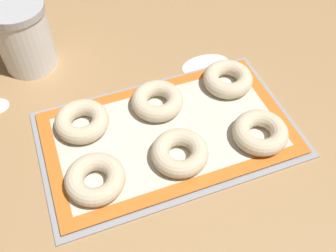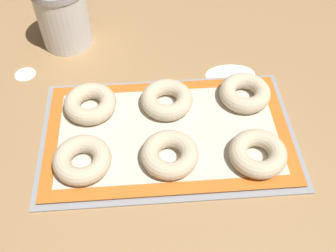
{
  "view_description": "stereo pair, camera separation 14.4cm",
  "coord_description": "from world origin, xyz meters",
  "px_view_note": "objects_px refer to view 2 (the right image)",
  "views": [
    {
      "loc": [
        -0.17,
        -0.47,
        0.65
      ],
      "look_at": [
        0.01,
        0.0,
        0.03
      ],
      "focal_mm": 42.0,
      "sensor_mm": 36.0,
      "label": 1
    },
    {
      "loc": [
        -0.03,
        -0.5,
        0.65
      ],
      "look_at": [
        0.01,
        0.0,
        0.03
      ],
      "focal_mm": 42.0,
      "sensor_mm": 36.0,
      "label": 2
    }
  ],
  "objects_px": {
    "bagel_front_right": "(258,153)",
    "baking_tray": "(168,134)",
    "flour_canister": "(63,14)",
    "bagel_back_center": "(167,99)",
    "bagel_front_center": "(170,154)",
    "bagel_back_left": "(90,104)",
    "bagel_front_left": "(82,160)",
    "bagel_back_right": "(245,93)"
  },
  "relations": [
    {
      "from": "baking_tray",
      "to": "bagel_back_center",
      "type": "xyz_separation_m",
      "value": [
        0.0,
        0.07,
        0.02
      ]
    },
    {
      "from": "bagel_front_left",
      "to": "bagel_back_center",
      "type": "distance_m",
      "value": 0.22
    },
    {
      "from": "bagel_back_left",
      "to": "baking_tray",
      "type": "bearing_deg",
      "value": -24.65
    },
    {
      "from": "bagel_back_left",
      "to": "bagel_back_right",
      "type": "xyz_separation_m",
      "value": [
        0.34,
        0.01,
        0.0
      ]
    },
    {
      "from": "bagel_front_center",
      "to": "bagel_front_right",
      "type": "distance_m",
      "value": 0.17
    },
    {
      "from": "baking_tray",
      "to": "flour_canister",
      "type": "bearing_deg",
      "value": 125.55
    },
    {
      "from": "baking_tray",
      "to": "bagel_back_left",
      "type": "distance_m",
      "value": 0.18
    },
    {
      "from": "bagel_back_center",
      "to": "bagel_back_left",
      "type": "bearing_deg",
      "value": 179.89
    },
    {
      "from": "bagel_front_center",
      "to": "flour_canister",
      "type": "relative_size",
      "value": 0.7
    },
    {
      "from": "bagel_front_left",
      "to": "bagel_front_right",
      "type": "height_order",
      "value": "same"
    },
    {
      "from": "baking_tray",
      "to": "bagel_back_center",
      "type": "distance_m",
      "value": 0.08
    },
    {
      "from": "bagel_back_left",
      "to": "flour_canister",
      "type": "bearing_deg",
      "value": 105.75
    },
    {
      "from": "bagel_front_center",
      "to": "bagel_back_left",
      "type": "relative_size",
      "value": 1.0
    },
    {
      "from": "bagel_back_center",
      "to": "bagel_back_right",
      "type": "distance_m",
      "value": 0.17
    },
    {
      "from": "bagel_front_right",
      "to": "flour_canister",
      "type": "xyz_separation_m",
      "value": [
        -0.4,
        0.41,
        0.05
      ]
    },
    {
      "from": "flour_canister",
      "to": "bagel_front_left",
      "type": "bearing_deg",
      "value": -80.94
    },
    {
      "from": "baking_tray",
      "to": "bagel_back_right",
      "type": "relative_size",
      "value": 4.68
    },
    {
      "from": "bagel_front_center",
      "to": "flour_canister",
      "type": "xyz_separation_m",
      "value": [
        -0.23,
        0.4,
        0.05
      ]
    },
    {
      "from": "bagel_front_left",
      "to": "bagel_back_left",
      "type": "height_order",
      "value": "same"
    },
    {
      "from": "flour_canister",
      "to": "bagel_back_center",
      "type": "bearing_deg",
      "value": -46.9
    },
    {
      "from": "bagel_front_right",
      "to": "flour_canister",
      "type": "distance_m",
      "value": 0.57
    },
    {
      "from": "bagel_back_center",
      "to": "bagel_front_left",
      "type": "bearing_deg",
      "value": -140.02
    },
    {
      "from": "baking_tray",
      "to": "bagel_front_left",
      "type": "xyz_separation_m",
      "value": [
        -0.17,
        -0.07,
        0.02
      ]
    },
    {
      "from": "bagel_front_right",
      "to": "flour_canister",
      "type": "bearing_deg",
      "value": 134.59
    },
    {
      "from": "baking_tray",
      "to": "bagel_back_right",
      "type": "xyz_separation_m",
      "value": [
        0.17,
        0.08,
        0.02
      ]
    },
    {
      "from": "baking_tray",
      "to": "bagel_front_left",
      "type": "height_order",
      "value": "bagel_front_left"
    },
    {
      "from": "bagel_front_right",
      "to": "baking_tray",
      "type": "bearing_deg",
      "value": 154.3
    },
    {
      "from": "bagel_back_left",
      "to": "bagel_back_right",
      "type": "relative_size",
      "value": 1.0
    },
    {
      "from": "baking_tray",
      "to": "bagel_back_right",
      "type": "bearing_deg",
      "value": 24.9
    },
    {
      "from": "bagel_front_left",
      "to": "bagel_back_center",
      "type": "relative_size",
      "value": 1.0
    },
    {
      "from": "bagel_front_left",
      "to": "bagel_front_center",
      "type": "relative_size",
      "value": 1.0
    },
    {
      "from": "baking_tray",
      "to": "bagel_front_center",
      "type": "height_order",
      "value": "bagel_front_center"
    },
    {
      "from": "bagel_back_right",
      "to": "baking_tray",
      "type": "bearing_deg",
      "value": -155.1
    },
    {
      "from": "bagel_front_left",
      "to": "baking_tray",
      "type": "bearing_deg",
      "value": 22.63
    },
    {
      "from": "bagel_front_center",
      "to": "bagel_back_right",
      "type": "xyz_separation_m",
      "value": [
        0.18,
        0.15,
        0.0
      ]
    },
    {
      "from": "baking_tray",
      "to": "bagel_back_center",
      "type": "relative_size",
      "value": 4.68
    },
    {
      "from": "bagel_front_center",
      "to": "bagel_back_left",
      "type": "xyz_separation_m",
      "value": [
        -0.16,
        0.14,
        0.0
      ]
    },
    {
      "from": "bagel_front_center",
      "to": "bagel_back_center",
      "type": "xyz_separation_m",
      "value": [
        0.0,
        0.14,
        0.0
      ]
    },
    {
      "from": "bagel_front_center",
      "to": "bagel_back_left",
      "type": "distance_m",
      "value": 0.22
    },
    {
      "from": "bagel_front_center",
      "to": "flour_canister",
      "type": "bearing_deg",
      "value": 120.21
    },
    {
      "from": "flour_canister",
      "to": "bagel_back_left",
      "type": "bearing_deg",
      "value": -74.25
    },
    {
      "from": "bagel_front_left",
      "to": "bagel_back_right",
      "type": "xyz_separation_m",
      "value": [
        0.34,
        0.15,
        0.0
      ]
    }
  ]
}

